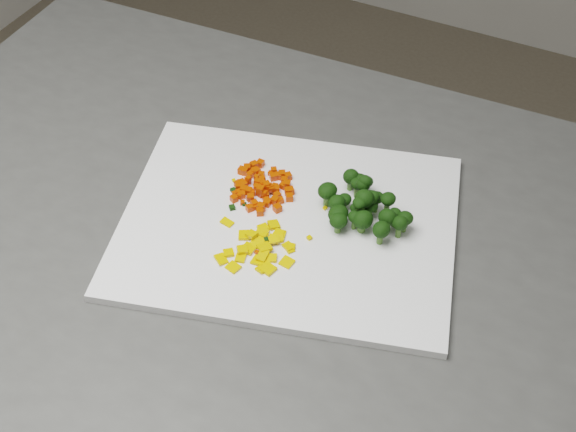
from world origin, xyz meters
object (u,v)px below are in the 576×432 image
at_px(cutting_board, 288,225).
at_px(carrot_pile, 261,182).
at_px(pepper_pile, 255,241).
at_px(broccoli_pile, 370,200).
at_px(counter_block, 254,415).

relative_size(cutting_board, carrot_pile, 4.50).
xyz_separation_m(carrot_pile, pepper_pile, (0.04, -0.09, -0.01)).
bearing_deg(carrot_pile, broccoli_pile, 8.20).
bearing_deg(broccoli_pile, counter_block, -152.17).
xyz_separation_m(counter_block, carrot_pile, (-0.00, 0.05, 0.47)).
bearing_deg(carrot_pile, pepper_pile, -66.32).
bearing_deg(counter_block, broccoli_pile, 27.83).
bearing_deg(pepper_pile, counter_block, 135.09).
bearing_deg(broccoli_pile, pepper_pile, -133.19).
relative_size(counter_block, cutting_board, 2.60).
relative_size(counter_block, pepper_pile, 10.08).
distance_m(counter_block, cutting_board, 0.46).
relative_size(counter_block, broccoli_pile, 9.74).
bearing_deg(pepper_pile, broccoli_pile, 46.81).
xyz_separation_m(carrot_pile, broccoli_pile, (0.14, 0.02, 0.01)).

